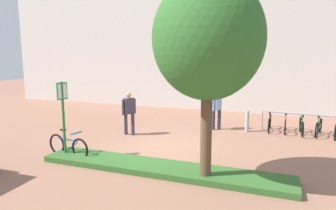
# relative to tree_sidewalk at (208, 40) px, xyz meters

# --- Properties ---
(ground_plane) EXTENTS (60.00, 60.00, 0.00)m
(ground_plane) POSITION_rel_tree_sidewalk_xyz_m (-2.02, 2.18, -3.48)
(ground_plane) COLOR #936651
(building_facade) EXTENTS (28.00, 1.20, 10.00)m
(building_facade) POSITION_rel_tree_sidewalk_xyz_m (-2.02, 10.42, 1.52)
(building_facade) COLOR silver
(building_facade) RESTS_ON ground
(planter_strip) EXTENTS (7.00, 1.10, 0.16)m
(planter_strip) POSITION_rel_tree_sidewalk_xyz_m (-1.29, 0.18, -3.40)
(planter_strip) COLOR #336028
(planter_strip) RESTS_ON ground
(tree_sidewalk) EXTENTS (2.63, 2.63, 4.95)m
(tree_sidewalk) POSITION_rel_tree_sidewalk_xyz_m (0.00, 0.00, 0.00)
(tree_sidewalk) COLOR brown
(tree_sidewalk) RESTS_ON ground
(parking_sign_post) EXTENTS (0.11, 0.36, 2.35)m
(parking_sign_post) POSITION_rel_tree_sidewalk_xyz_m (-4.46, 0.18, -1.94)
(parking_sign_post) COLOR #2D7238
(parking_sign_post) RESTS_ON ground
(bike_at_sign) EXTENTS (1.67, 0.44, 0.86)m
(bike_at_sign) POSITION_rel_tree_sidewalk_xyz_m (-4.41, 0.27, -3.13)
(bike_at_sign) COLOR black
(bike_at_sign) RESTS_ON ground
(bike_rack_cluster) EXTENTS (3.75, 1.79, 0.83)m
(bike_rack_cluster) POSITION_rel_tree_sidewalk_xyz_m (2.83, 5.88, -3.13)
(bike_rack_cluster) COLOR #99999E
(bike_rack_cluster) RESTS_ON ground
(bollard_steel) EXTENTS (0.16, 0.16, 0.90)m
(bollard_steel) POSITION_rel_tree_sidewalk_xyz_m (0.43, 5.47, -3.03)
(bollard_steel) COLOR #ADADB2
(bollard_steel) RESTS_ON ground
(person_casual_tan) EXTENTS (0.37, 0.57, 1.72)m
(person_casual_tan) POSITION_rel_tree_sidewalk_xyz_m (-0.83, 5.38, -2.49)
(person_casual_tan) COLOR #2D2D38
(person_casual_tan) RESTS_ON ground
(person_suited_navy) EXTENTS (0.45, 0.53, 1.72)m
(person_suited_navy) POSITION_rel_tree_sidewalk_xyz_m (-3.90, 3.31, -2.49)
(person_suited_navy) COLOR #383342
(person_suited_navy) RESTS_ON ground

